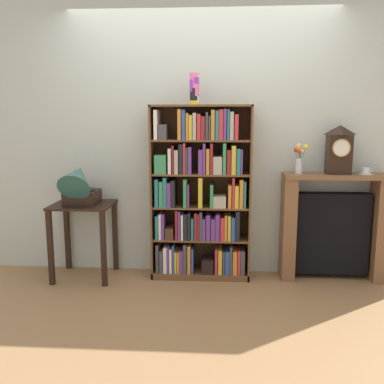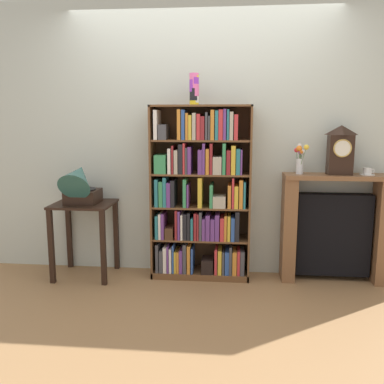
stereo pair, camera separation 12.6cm
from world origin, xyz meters
name	(u,v)px [view 1 (the left image)]	position (x,y,z in m)	size (l,w,h in m)	color
ground_plane	(200,281)	(0.00, 0.00, -0.01)	(7.63, 6.40, 0.02)	#997047
wall_back	(209,140)	(0.07, 0.32, 1.30)	(4.63, 0.08, 2.60)	beige
bookshelf	(200,198)	(0.00, 0.12, 0.76)	(0.92, 0.30, 1.62)	brown
cup_stack	(194,89)	(-0.06, 0.08, 1.76)	(0.09, 0.08, 0.28)	yellow
side_table_left	(83,222)	(-1.10, 0.03, 0.54)	(0.55, 0.49, 0.72)	black
gramophone	(79,184)	(-1.10, -0.04, 0.92)	(0.30, 0.45, 0.46)	black
fireplace_mantel	(332,227)	(1.24, 0.16, 0.50)	(0.95, 0.28, 1.00)	brown
mantel_clock	(339,150)	(1.25, 0.13, 1.23)	(0.21, 0.15, 0.44)	black
flower_vase	(300,158)	(0.90, 0.13, 1.15)	(0.12, 0.16, 0.28)	silver
teacup_with_saucer	(366,171)	(1.50, 0.14, 1.03)	(0.13, 0.13, 0.06)	white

